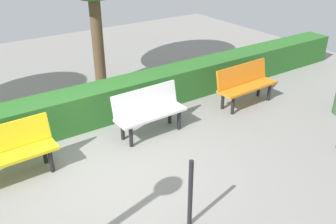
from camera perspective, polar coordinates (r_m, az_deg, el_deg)
ground_plane at (r=5.94m, az=-9.06°, el=-9.18°), size 16.88×16.88×0.00m
bench_orange at (r=8.01m, az=11.98°, el=4.47°), size 1.44×0.51×0.86m
bench_white at (r=6.68m, az=-3.00°, el=0.35°), size 1.36×0.49×0.86m
bench_yellow at (r=5.98m, az=-24.48°, el=-5.74°), size 1.55×0.50×0.86m
hedge_row at (r=7.48m, az=-7.46°, el=2.16°), size 12.88×0.64×0.72m
railing_post_mid at (r=4.67m, az=3.51°, el=-12.68°), size 0.06×0.06×1.00m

